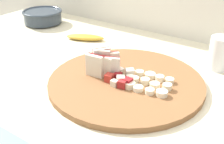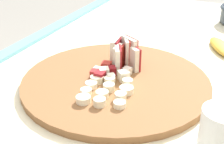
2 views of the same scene
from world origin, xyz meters
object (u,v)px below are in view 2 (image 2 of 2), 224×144
Objects in this scene: apple_wedge_fan at (124,55)px; apple_dice_pile at (108,73)px; banana_peel at (221,47)px; banana_slice_rows at (106,90)px; small_jar at (220,139)px; cutting_board at (116,82)px.

apple_wedge_fan reaches higher than apple_dice_pile.
banana_slice_rows is at bearing -27.12° from banana_peel.
banana_slice_rows is 1.22× the size of small_jar.
banana_peel is at bearing 139.42° from apple_wedge_fan.
banana_slice_rows is at bearing 4.67° from cutting_board.
cutting_board is 0.08m from apple_wedge_fan.
apple_dice_pile is 0.36m from banana_peel.
banana_slice_rows reaches higher than banana_peel.
apple_wedge_fan is at bearing -174.57° from banana_slice_rows.
cutting_board is at bearing 6.18° from apple_wedge_fan.
apple_dice_pile is at bearing -97.93° from cutting_board.
cutting_board is 0.03m from apple_dice_pile.
banana_peel is 0.47m from small_jar.
apple_wedge_fan is 0.75× the size of banana_slice_rows.
banana_slice_rows reaches higher than cutting_board.
small_jar reaches higher than apple_wedge_fan.
small_jar reaches higher than apple_dice_pile.
banana_peel is (-0.36, 0.19, -0.01)m from banana_slice_rows.
banana_slice_rows is 0.41m from banana_peel.
cutting_board is 3.47× the size of banana_slice_rows.
apple_wedge_fan is 0.07m from apple_dice_pile.
apple_wedge_fan is 0.91× the size of small_jar.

